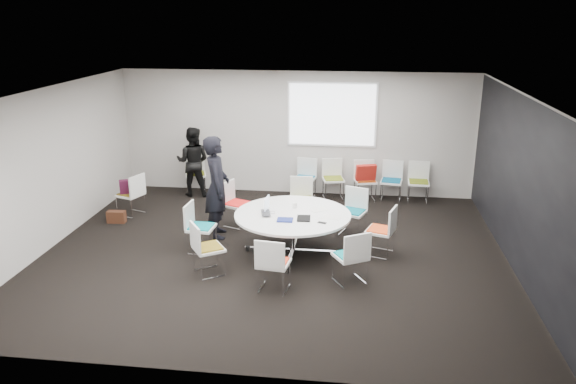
# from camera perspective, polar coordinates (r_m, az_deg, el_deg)

# --- Properties ---
(room_shell) EXTENTS (8.08, 7.08, 2.88)m
(room_shell) POSITION_cam_1_polar(r_m,az_deg,el_deg) (9.43, -0.94, 1.60)
(room_shell) COLOR black
(room_shell) RESTS_ON ground
(conference_table) EXTENTS (2.01, 2.01, 0.73)m
(conference_table) POSITION_cam_1_polar(r_m,az_deg,el_deg) (9.72, 0.47, -3.41)
(conference_table) COLOR silver
(conference_table) RESTS_ON ground
(projection_screen) EXTENTS (1.90, 0.03, 1.35)m
(projection_screen) POSITION_cam_1_polar(r_m,az_deg,el_deg) (12.62, 4.49, 7.83)
(projection_screen) COLOR white
(projection_screen) RESTS_ON room_shell
(chair_ring_a) EXTENTS (0.57, 0.58, 0.88)m
(chair_ring_a) POSITION_cam_1_polar(r_m,az_deg,el_deg) (9.87, 9.38, -4.80)
(chair_ring_a) COLOR silver
(chair_ring_a) RESTS_ON ground
(chair_ring_b) EXTENTS (0.59, 0.58, 0.88)m
(chair_ring_b) POSITION_cam_1_polar(r_m,az_deg,el_deg) (10.68, 6.54, -2.89)
(chair_ring_b) COLOR silver
(chair_ring_b) RESTS_ON ground
(chair_ring_c) EXTENTS (0.50, 0.49, 0.88)m
(chair_ring_c) POSITION_cam_1_polar(r_m,az_deg,el_deg) (11.29, 1.35, -1.61)
(chair_ring_c) COLOR silver
(chair_ring_c) RESTS_ON ground
(chair_ring_d) EXTENTS (0.59, 0.59, 0.88)m
(chair_ring_d) POSITION_cam_1_polar(r_m,az_deg,el_deg) (11.09, -5.26, -2.06)
(chair_ring_d) COLOR silver
(chair_ring_d) RESTS_ON ground
(chair_ring_e) EXTENTS (0.47, 0.48, 0.88)m
(chair_ring_e) POSITION_cam_1_polar(r_m,az_deg,el_deg) (9.99, -8.85, -4.50)
(chair_ring_e) COLOR silver
(chair_ring_e) RESTS_ON ground
(chair_ring_f) EXTENTS (0.63, 0.63, 0.88)m
(chair_ring_f) POSITION_cam_1_polar(r_m,az_deg,el_deg) (9.14, -8.12, -6.67)
(chair_ring_f) COLOR silver
(chair_ring_f) RESTS_ON ground
(chair_ring_g) EXTENTS (0.51, 0.50, 0.88)m
(chair_ring_g) POSITION_cam_1_polar(r_m,az_deg,el_deg) (8.54, -1.49, -8.31)
(chair_ring_g) COLOR silver
(chair_ring_g) RESTS_ON ground
(chair_ring_h) EXTENTS (0.62, 0.62, 0.88)m
(chair_ring_h) POSITION_cam_1_polar(r_m,az_deg,el_deg) (8.82, 6.35, -7.52)
(chair_ring_h) COLOR silver
(chair_ring_h) RESTS_ON ground
(chair_back_a) EXTENTS (0.54, 0.53, 0.88)m
(chair_back_a) POSITION_cam_1_polar(r_m,az_deg,el_deg) (12.71, 1.69, 0.64)
(chair_back_a) COLOR silver
(chair_back_a) RESTS_ON ground
(chair_back_b) EXTENTS (0.54, 0.53, 0.88)m
(chair_back_b) POSITION_cam_1_polar(r_m,az_deg,el_deg) (12.70, 4.60, 0.58)
(chair_back_b) COLOR silver
(chair_back_b) RESTS_ON ground
(chair_back_c) EXTENTS (0.54, 0.53, 0.88)m
(chair_back_c) POSITION_cam_1_polar(r_m,az_deg,el_deg) (12.66, 7.82, 0.40)
(chair_back_c) COLOR silver
(chair_back_c) RESTS_ON ground
(chair_back_d) EXTENTS (0.52, 0.51, 0.88)m
(chair_back_d) POSITION_cam_1_polar(r_m,az_deg,el_deg) (12.72, 10.41, 0.35)
(chair_back_d) COLOR silver
(chair_back_d) RESTS_ON ground
(chair_back_e) EXTENTS (0.48, 0.47, 0.88)m
(chair_back_e) POSITION_cam_1_polar(r_m,az_deg,el_deg) (12.75, 13.07, 0.22)
(chair_back_e) COLOR silver
(chair_back_e) RESTS_ON ground
(chair_spare_left) EXTENTS (0.58, 0.58, 0.88)m
(chair_spare_left) POSITION_cam_1_polar(r_m,az_deg,el_deg) (12.05, -15.60, -1.01)
(chair_spare_left) COLOR silver
(chair_spare_left) RESTS_ON ground
(chair_person_back) EXTENTS (0.58, 0.57, 0.88)m
(chair_person_back) POSITION_cam_1_polar(r_m,az_deg,el_deg) (13.22, -9.34, 1.09)
(chair_person_back) COLOR silver
(chair_person_back) RESTS_ON ground
(person_main) EXTENTS (0.59, 0.78, 1.92)m
(person_main) POSITION_cam_1_polar(r_m,az_deg,el_deg) (10.40, -7.23, 0.49)
(person_main) COLOR black
(person_main) RESTS_ON ground
(person_back) EXTENTS (0.79, 0.63, 1.58)m
(person_back) POSITION_cam_1_polar(r_m,az_deg,el_deg) (12.93, -9.64, 3.07)
(person_back) COLOR black
(person_back) RESTS_ON ground
(laptop) EXTENTS (0.31, 0.40, 0.03)m
(laptop) POSITION_cam_1_polar(r_m,az_deg,el_deg) (9.63, -1.96, -2.17)
(laptop) COLOR #333338
(laptop) RESTS_ON conference_table
(laptop_lid) EXTENTS (0.04, 0.30, 0.22)m
(laptop_lid) POSITION_cam_1_polar(r_m,az_deg,el_deg) (9.78, -2.16, -1.13)
(laptop_lid) COLOR silver
(laptop_lid) RESTS_ON conference_table
(notebook_black) EXTENTS (0.24, 0.31, 0.02)m
(notebook_black) POSITION_cam_1_polar(r_m,az_deg,el_deg) (9.40, 1.60, -2.69)
(notebook_black) COLOR black
(notebook_black) RESTS_ON conference_table
(tablet_folio) EXTENTS (0.27, 0.21, 0.03)m
(tablet_folio) POSITION_cam_1_polar(r_m,az_deg,el_deg) (9.32, -0.31, -2.85)
(tablet_folio) COLOR navy
(tablet_folio) RESTS_ON conference_table
(papers_right) EXTENTS (0.37, 0.34, 0.00)m
(papers_right) POSITION_cam_1_polar(r_m,az_deg,el_deg) (9.84, 3.15, -1.80)
(papers_right) COLOR white
(papers_right) RESTS_ON conference_table
(papers_front) EXTENTS (0.33, 0.26, 0.00)m
(papers_front) POSITION_cam_1_polar(r_m,az_deg,el_deg) (9.50, 4.40, -2.57)
(papers_front) COLOR white
(papers_front) RESTS_ON conference_table
(cup) EXTENTS (0.08, 0.08, 0.09)m
(cup) POSITION_cam_1_polar(r_m,az_deg,el_deg) (9.92, 0.68, -1.36)
(cup) COLOR white
(cup) RESTS_ON conference_table
(phone) EXTENTS (0.15, 0.11, 0.01)m
(phone) POSITION_cam_1_polar(r_m,az_deg,el_deg) (9.24, 3.48, -3.13)
(phone) COLOR black
(phone) RESTS_ON conference_table
(maroon_bag) EXTENTS (0.42, 0.29, 0.28)m
(maroon_bag) POSITION_cam_1_polar(r_m,az_deg,el_deg) (11.96, -15.80, 0.56)
(maroon_bag) COLOR #42112A
(maroon_bag) RESTS_ON chair_spare_left
(brown_bag) EXTENTS (0.37, 0.18, 0.24)m
(brown_bag) POSITION_cam_1_polar(r_m,az_deg,el_deg) (11.76, -17.03, -2.43)
(brown_bag) COLOR #412214
(brown_bag) RESTS_ON ground
(red_jacket) EXTENTS (0.47, 0.28, 0.36)m
(red_jacket) POSITION_cam_1_polar(r_m,az_deg,el_deg) (12.32, 7.92, 1.97)
(red_jacket) COLOR #A81C14
(red_jacket) RESTS_ON chair_back_c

